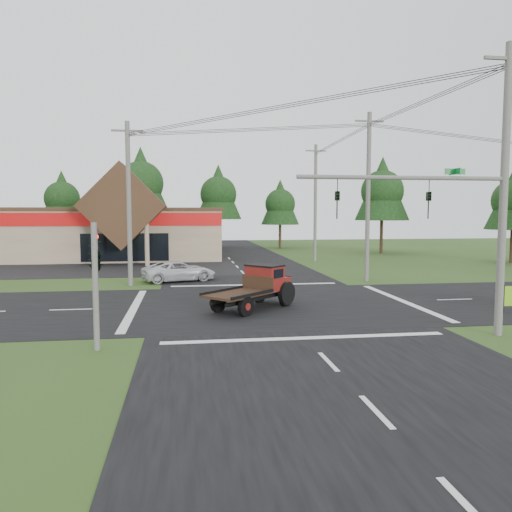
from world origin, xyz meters
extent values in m
plane|color=#2D481A|center=(0.00, 0.00, 0.00)|extent=(120.00, 120.00, 0.00)
cube|color=black|center=(0.00, 0.00, 0.01)|extent=(12.00, 120.00, 0.02)
cube|color=black|center=(0.00, 0.00, 0.01)|extent=(120.00, 12.00, 0.02)
cube|color=black|center=(-14.00, 19.00, 0.01)|extent=(28.00, 14.00, 0.02)
cube|color=gray|center=(-16.00, 30.00, 2.50)|extent=(30.00, 15.00, 5.00)
cube|color=#3D2D19|center=(-16.00, 30.00, 5.05)|extent=(30.40, 15.40, 0.30)
cube|color=#A50D0C|center=(-16.00, 22.45, 4.10)|extent=(30.00, 0.12, 1.20)
cube|color=#3D2D19|center=(-10.00, 21.50, 5.30)|extent=(7.78, 4.00, 7.78)
cylinder|color=gray|center=(-12.20, 19.80, 2.00)|extent=(0.40, 0.40, 4.00)
cylinder|color=gray|center=(-7.80, 19.80, 2.00)|extent=(0.40, 0.40, 4.00)
cube|color=black|center=(-10.00, 22.48, 1.50)|extent=(8.00, 0.08, 2.60)
cylinder|color=#595651|center=(7.50, -7.50, 3.50)|extent=(0.24, 0.24, 7.00)
cylinder|color=#595651|center=(3.50, -7.50, 6.00)|extent=(8.00, 0.16, 0.16)
imported|color=black|center=(4.50, -7.50, 5.00)|extent=(0.16, 0.20, 1.00)
imported|color=black|center=(1.00, -7.50, 5.00)|extent=(0.16, 0.20, 1.00)
cube|color=#0C6626|center=(5.50, -7.50, 6.25)|extent=(0.80, 0.04, 0.22)
cylinder|color=#595651|center=(-7.50, -7.50, 2.20)|extent=(0.20, 0.20, 4.40)
imported|color=black|center=(-7.50, -7.30, 3.70)|extent=(0.53, 2.48, 1.00)
sphere|color=#FF0C0C|center=(-7.50, -7.15, 3.90)|extent=(0.18, 0.18, 0.18)
cylinder|color=#595651|center=(7.50, -7.50, 5.50)|extent=(0.30, 0.30, 11.00)
cube|color=#595651|center=(7.50, -7.50, 10.40)|extent=(2.00, 0.12, 0.12)
cylinder|color=#595651|center=(-8.00, 8.00, 5.25)|extent=(0.30, 0.30, 10.50)
cube|color=#595651|center=(-8.00, 8.00, 9.90)|extent=(2.00, 0.12, 0.12)
cylinder|color=#595651|center=(8.00, 8.00, 5.75)|extent=(0.30, 0.30, 11.50)
cube|color=#595651|center=(8.00, 8.00, 10.90)|extent=(2.00, 0.12, 0.12)
cylinder|color=#595651|center=(8.00, 22.00, 5.60)|extent=(0.30, 0.30, 11.20)
cube|color=#595651|center=(8.00, 22.00, 10.60)|extent=(2.00, 0.12, 0.12)
cylinder|color=#332316|center=(-20.00, 42.00, 1.75)|extent=(0.36, 0.36, 3.50)
cone|color=black|center=(-20.00, 42.00, 6.80)|extent=(5.60, 5.60, 6.60)
sphere|color=black|center=(-20.00, 42.00, 6.50)|extent=(4.40, 4.40, 4.40)
cylinder|color=#332316|center=(-10.00, 41.00, 2.27)|extent=(0.36, 0.36, 4.55)
cone|color=black|center=(-10.00, 41.00, 8.84)|extent=(7.28, 7.28, 8.58)
sphere|color=black|center=(-10.00, 41.00, 8.45)|extent=(5.72, 5.72, 5.72)
cylinder|color=#332316|center=(0.00, 42.00, 1.92)|extent=(0.36, 0.36, 3.85)
cone|color=black|center=(0.00, 42.00, 7.48)|extent=(6.16, 6.16, 7.26)
sphere|color=black|center=(0.00, 42.00, 7.15)|extent=(4.84, 4.84, 4.84)
cylinder|color=#332316|center=(8.00, 40.00, 1.57)|extent=(0.36, 0.36, 3.15)
cone|color=black|center=(8.00, 40.00, 6.12)|extent=(5.04, 5.04, 5.94)
sphere|color=black|center=(8.00, 40.00, 5.85)|extent=(3.96, 3.96, 3.96)
cylinder|color=#332316|center=(18.00, 30.00, 1.92)|extent=(0.36, 0.36, 3.85)
cone|color=black|center=(18.00, 30.00, 7.48)|extent=(6.16, 6.16, 7.26)
sphere|color=black|center=(18.00, 30.00, 7.15)|extent=(4.84, 4.84, 4.84)
cylinder|color=#332316|center=(26.00, 18.00, 1.57)|extent=(0.36, 0.36, 3.15)
imported|color=silver|center=(-4.90, 9.64, 0.70)|extent=(5.47, 3.68, 1.39)
camera|label=1|loc=(-4.44, -24.95, 4.74)|focal=35.00mm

